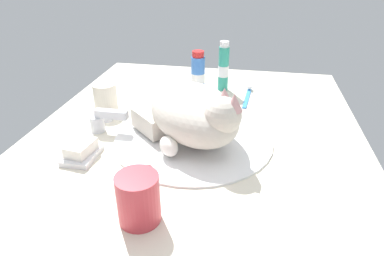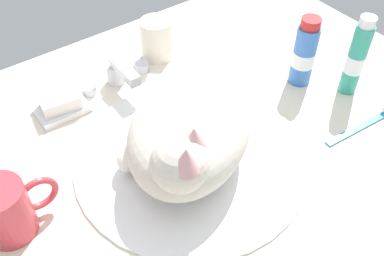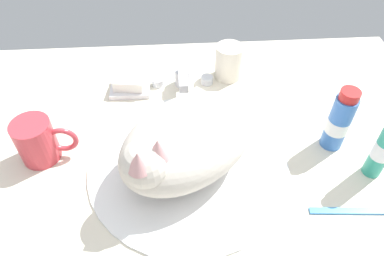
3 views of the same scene
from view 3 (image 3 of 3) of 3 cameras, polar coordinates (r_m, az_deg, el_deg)
ground_plane at (r=71.25cm, az=-0.54°, el=-6.63°), size 110.00×82.50×3.00cm
sink_basin at (r=69.67cm, az=-0.55°, el=-5.64°), size 37.87×37.87×1.00cm
faucet at (r=84.66cm, az=-1.48°, el=7.76°), size 14.36×9.95×6.08cm
cat at (r=64.18cm, az=-1.26°, el=-2.11°), size 32.41×31.95×14.78cm
coffee_mug at (r=74.00cm, az=-22.83°, el=-1.87°), size 11.42×7.25×8.81cm
rinse_cup at (r=87.45cm, az=5.73°, el=10.20°), size 6.34×6.34×8.29cm
soap_dish at (r=86.12cm, az=-9.56°, el=6.07°), size 9.00×6.40×1.20cm
soap_bar at (r=84.95cm, az=-9.71°, el=7.03°), size 7.29×5.55×2.52cm
toothpaste_bottle at (r=74.33cm, az=21.93°, el=1.01°), size 4.30×4.30×13.76cm
toothbrush at (r=70.26cm, az=24.94°, el=-11.52°), size 15.87×2.47×1.60cm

